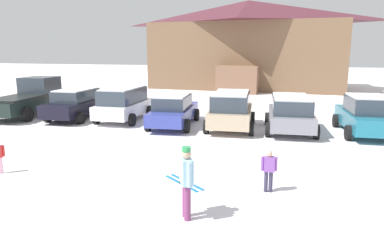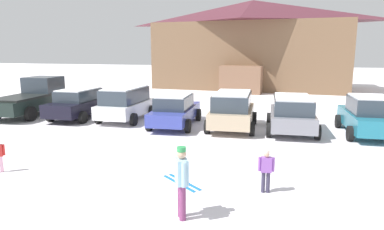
% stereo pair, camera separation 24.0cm
% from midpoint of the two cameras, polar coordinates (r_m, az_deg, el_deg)
% --- Properties ---
extents(ski_lodge, '(19.14, 11.42, 8.64)m').
position_cam_midpoint_polar(ski_lodge, '(35.78, 9.00, 11.58)').
color(ski_lodge, brown).
rests_on(ski_lodge, ground).
extents(parked_black_sedan, '(2.29, 4.85, 1.65)m').
position_cam_midpoint_polar(parked_black_sedan, '(20.17, -18.76, 1.89)').
color(parked_black_sedan, black).
rests_on(parked_black_sedan, ground).
extents(parked_white_suv, '(2.29, 4.11, 1.79)m').
position_cam_midpoint_polar(parked_white_suv, '(18.80, -11.68, 1.98)').
color(parked_white_suv, white).
rests_on(parked_white_suv, ground).
extents(parked_blue_hatchback, '(2.38, 4.67, 1.59)m').
position_cam_midpoint_polar(parked_blue_hatchback, '(17.12, -3.49, 0.85)').
color(parked_blue_hatchback, '#34409A').
rests_on(parked_blue_hatchback, ground).
extents(parked_beige_suv, '(2.46, 4.16, 1.78)m').
position_cam_midpoint_polar(parked_beige_suv, '(16.54, 6.11, 0.96)').
color(parked_beige_suv, tan).
rests_on(parked_beige_suv, ground).
extents(parked_grey_wagon, '(2.45, 4.15, 1.67)m').
position_cam_midpoint_polar(parked_grey_wagon, '(16.45, 15.66, 0.40)').
color(parked_grey_wagon, gray).
rests_on(parked_grey_wagon, ground).
extents(parked_teal_hatchback, '(2.37, 4.31, 1.78)m').
position_cam_midpoint_polar(parked_teal_hatchback, '(17.11, 26.65, -0.02)').
color(parked_teal_hatchback, '#1F7088').
rests_on(parked_teal_hatchback, ground).
extents(pickup_truck, '(2.79, 5.95, 2.15)m').
position_cam_midpoint_polar(pickup_truck, '(22.29, -25.45, 2.61)').
color(pickup_truck, black).
rests_on(pickup_truck, ground).
extents(skier_child_in_purple_jacket, '(0.43, 0.21, 1.16)m').
position_cam_midpoint_polar(skier_child_in_purple_jacket, '(9.36, 11.97, -8.69)').
color(skier_child_in_purple_jacket, '#353149').
rests_on(skier_child_in_purple_jacket, ground).
extents(skier_adult_in_blue_parka, '(0.41, 0.55, 1.67)m').
position_cam_midpoint_polar(skier_adult_in_blue_parka, '(7.69, -1.85, -10.55)').
color(skier_adult_in_blue_parka, '#763461').
rests_on(skier_adult_in_blue_parka, ground).
extents(pair_of_skis, '(1.38, 1.14, 0.08)m').
position_cam_midpoint_polar(pair_of_skis, '(9.96, -2.01, -11.17)').
color(pair_of_skis, '#196EB9').
rests_on(pair_of_skis, ground).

